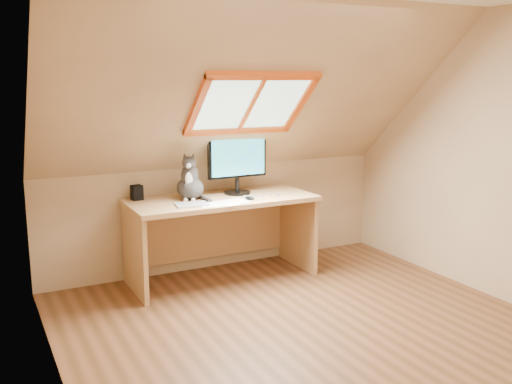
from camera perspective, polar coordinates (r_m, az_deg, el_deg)
ground at (r=4.30m, az=5.93°, el=-13.89°), size 3.50×3.50×0.00m
room_shell at (r=3.84m, az=7.12°, el=5.28°), size 3.52×3.52×2.41m
desk at (r=5.28m, az=-3.77°, el=-2.87°), size 1.69×0.74×0.77m
monitor at (r=5.27m, az=-1.88°, el=3.10°), size 0.58×0.25×0.54m
cat at (r=5.08m, az=-6.63°, el=0.95°), size 0.33×0.35×0.43m
desk_speaker at (r=5.15m, az=-11.83°, el=-0.06°), size 0.10×0.10×0.13m
graphics_tablet at (r=4.87m, az=-6.43°, el=-1.25°), size 0.30×0.23×0.01m
mouse at (r=5.03m, az=-0.63°, el=-0.63°), size 0.08×0.12×0.03m
papers at (r=4.90m, az=-2.92°, el=-1.15°), size 0.35×0.30×0.01m
cables at (r=5.19m, az=0.26°, el=-0.42°), size 0.51×0.26×0.01m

